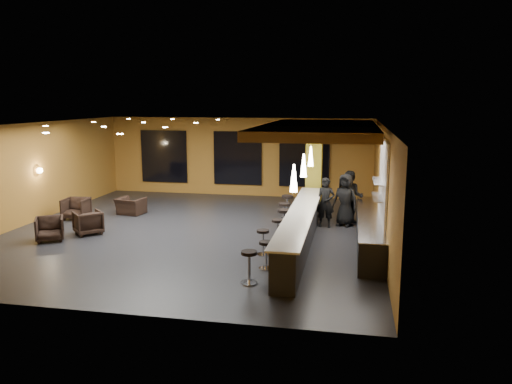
% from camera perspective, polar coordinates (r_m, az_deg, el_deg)
% --- Properties ---
extents(floor, '(12.00, 13.00, 0.10)m').
position_cam_1_polar(floor, '(16.72, -7.10, -4.62)').
color(floor, black).
rests_on(floor, ground).
extents(ceiling, '(12.00, 13.00, 0.10)m').
position_cam_1_polar(ceiling, '(16.16, -7.39, 7.80)').
color(ceiling, black).
extents(wall_back, '(12.00, 0.10, 3.50)m').
position_cam_1_polar(wall_back, '(22.60, -2.05, 4.05)').
color(wall_back, '#9B6622').
rests_on(wall_back, floor).
extents(wall_front, '(12.00, 0.10, 3.50)m').
position_cam_1_polar(wall_front, '(10.45, -18.52, -4.12)').
color(wall_front, '#9B6622').
rests_on(wall_front, floor).
extents(wall_left, '(0.10, 13.00, 3.50)m').
position_cam_1_polar(wall_left, '(19.11, -24.76, 1.90)').
color(wall_left, '#9B6622').
rests_on(wall_left, floor).
extents(wall_right, '(0.10, 13.00, 3.50)m').
position_cam_1_polar(wall_right, '(15.56, 14.44, 0.78)').
color(wall_right, '#9B6622').
rests_on(wall_right, floor).
extents(wood_soffit, '(3.60, 8.00, 0.28)m').
position_cam_1_polar(wood_soffit, '(16.38, 7.28, 7.17)').
color(wood_soffit, olive).
rests_on(wood_soffit, ceiling).
extents(window_left, '(2.20, 0.06, 2.40)m').
position_cam_1_polar(window_left, '(23.54, -10.46, 4.02)').
color(window_left, black).
rests_on(window_left, wall_back).
extents(window_center, '(2.20, 0.06, 2.40)m').
position_cam_1_polar(window_center, '(22.50, -2.11, 3.89)').
color(window_center, black).
rests_on(window_center, wall_back).
extents(window_right, '(2.20, 0.06, 2.40)m').
position_cam_1_polar(window_right, '(22.01, 5.53, 3.70)').
color(window_right, black).
rests_on(window_right, wall_back).
extents(tile_backsplash, '(0.06, 3.20, 2.40)m').
position_cam_1_polar(tile_backsplash, '(14.53, 14.35, 1.11)').
color(tile_backsplash, white).
rests_on(tile_backsplash, wall_right).
extents(bar_counter, '(0.60, 8.00, 1.00)m').
position_cam_1_polar(bar_counter, '(14.88, 5.15, -4.29)').
color(bar_counter, black).
rests_on(bar_counter, floor).
extents(bar_top, '(0.78, 8.10, 0.05)m').
position_cam_1_polar(bar_top, '(14.76, 5.19, -2.32)').
color(bar_top, silver).
rests_on(bar_top, bar_counter).
extents(prep_counter, '(0.70, 6.00, 0.86)m').
position_cam_1_polar(prep_counter, '(15.33, 12.82, -4.35)').
color(prep_counter, black).
rests_on(prep_counter, floor).
extents(prep_top, '(0.72, 6.00, 0.03)m').
position_cam_1_polar(prep_top, '(15.22, 12.89, -2.69)').
color(prep_top, silver).
rests_on(prep_top, prep_counter).
extents(wall_shelf_lower, '(0.30, 1.50, 0.03)m').
position_cam_1_polar(wall_shelf_lower, '(14.40, 13.76, -0.57)').
color(wall_shelf_lower, silver).
rests_on(wall_shelf_lower, wall_right).
extents(wall_shelf_upper, '(0.30, 1.50, 0.03)m').
position_cam_1_polar(wall_shelf_upper, '(14.32, 13.84, 1.20)').
color(wall_shelf_upper, silver).
rests_on(wall_shelf_upper, wall_right).
extents(column, '(0.60, 0.60, 3.50)m').
position_cam_1_polar(column, '(19.15, 6.64, 2.81)').
color(column, '#A59525').
rests_on(column, floor).
extents(wall_sconce, '(0.22, 0.22, 0.22)m').
position_cam_1_polar(wall_sconce, '(19.41, -23.51, 2.26)').
color(wall_sconce, '#FFE5B2').
rests_on(wall_sconce, wall_left).
extents(pendant_0, '(0.20, 0.20, 0.70)m').
position_cam_1_polar(pendant_0, '(12.56, 4.34, 1.59)').
color(pendant_0, white).
rests_on(pendant_0, wood_soffit).
extents(pendant_1, '(0.20, 0.20, 0.70)m').
position_cam_1_polar(pendant_1, '(15.02, 5.47, 3.04)').
color(pendant_1, white).
rests_on(pendant_1, wood_soffit).
extents(pendant_2, '(0.20, 0.20, 0.70)m').
position_cam_1_polar(pendant_2, '(17.49, 6.27, 4.08)').
color(pendant_2, white).
rests_on(pendant_2, wood_soffit).
extents(staff_a, '(0.65, 0.46, 1.70)m').
position_cam_1_polar(staff_a, '(17.10, 7.96, -1.20)').
color(staff_a, black).
rests_on(staff_a, floor).
extents(staff_b, '(0.98, 0.81, 1.85)m').
position_cam_1_polar(staff_b, '(17.80, 10.76, -0.57)').
color(staff_b, black).
rests_on(staff_b, floor).
extents(staff_c, '(1.04, 0.88, 1.81)m').
position_cam_1_polar(staff_c, '(17.38, 10.16, -0.89)').
color(staff_c, black).
rests_on(staff_c, floor).
extents(armchair_a, '(1.11, 1.11, 0.75)m').
position_cam_1_polar(armchair_a, '(16.66, -22.52, -3.91)').
color(armchair_a, black).
rests_on(armchair_a, floor).
extents(armchair_b, '(1.16, 1.16, 0.76)m').
position_cam_1_polar(armchair_b, '(17.05, -18.65, -3.32)').
color(armchair_b, black).
rests_on(armchair_b, floor).
extents(armchair_c, '(0.89, 0.92, 0.78)m').
position_cam_1_polar(armchair_c, '(19.31, -19.87, -1.78)').
color(armchair_c, black).
rests_on(armchair_c, floor).
extents(armchair_d, '(1.11, 1.01, 0.63)m').
position_cam_1_polar(armchair_d, '(19.52, -14.12, -1.57)').
color(armchair_d, black).
rests_on(armchair_d, floor).
extents(bar_stool_0, '(0.40, 0.40, 0.80)m').
position_cam_1_polar(bar_stool_0, '(11.85, -0.79, -8.10)').
color(bar_stool_0, silver).
rests_on(bar_stool_0, floor).
extents(bar_stool_1, '(0.37, 0.37, 0.74)m').
position_cam_1_polar(bar_stool_1, '(12.83, 1.15, -6.80)').
color(bar_stool_1, silver).
rests_on(bar_stool_1, floor).
extents(bar_stool_2, '(0.37, 0.37, 0.73)m').
position_cam_1_polar(bar_stool_2, '(13.97, 0.79, -5.39)').
color(bar_stool_2, silver).
rests_on(bar_stool_2, floor).
extents(bar_stool_3, '(0.37, 0.37, 0.74)m').
position_cam_1_polar(bar_stool_3, '(15.12, 2.46, -4.13)').
color(bar_stool_3, silver).
rests_on(bar_stool_3, floor).
extents(bar_stool_4, '(0.44, 0.44, 0.86)m').
position_cam_1_polar(bar_stool_4, '(15.92, 3.20, -3.10)').
color(bar_stool_4, silver).
rests_on(bar_stool_4, floor).
extents(bar_stool_5, '(0.42, 0.42, 0.83)m').
position_cam_1_polar(bar_stool_5, '(17.03, 3.25, -2.26)').
color(bar_stool_5, silver).
rests_on(bar_stool_5, floor).
extents(bar_stool_6, '(0.44, 0.44, 0.87)m').
position_cam_1_polar(bar_stool_6, '(18.20, 3.60, -1.36)').
color(bar_stool_6, silver).
rests_on(bar_stool_6, floor).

